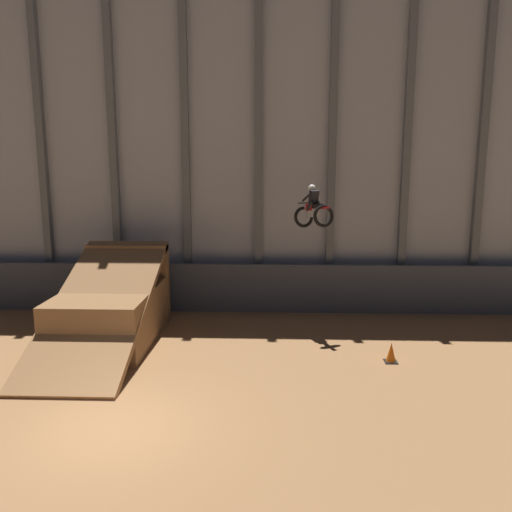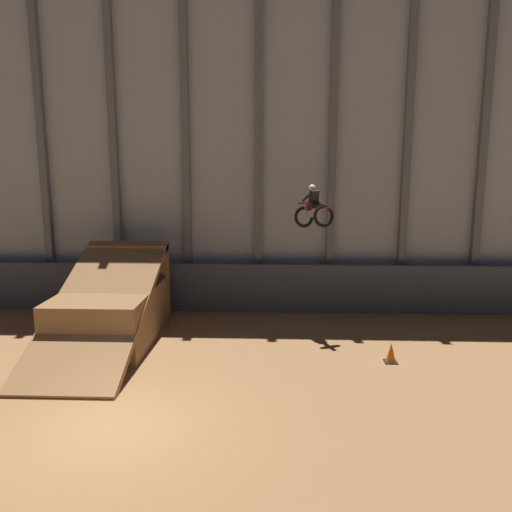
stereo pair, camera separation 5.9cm
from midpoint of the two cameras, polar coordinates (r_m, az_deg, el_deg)
The scene contains 6 objects.
ground_plane at distance 11.67m, azimuth -15.99°, elevation -18.48°, with size 60.00×60.00×0.00m, color #996B42.
arena_back_wall at distance 19.63m, azimuth -8.07°, elevation 11.80°, with size 32.00×0.40×12.19m.
lower_barrier at distance 19.41m, azimuth -8.09°, elevation -3.57°, with size 31.36×0.20×1.86m.
dirt_ramp at distance 16.86m, azimuth -16.16°, elevation -5.79°, with size 2.85×6.56×2.98m.
rider_bike_solo at distance 16.80m, azimuth 6.45°, elevation 5.29°, with size 1.31×1.77×1.53m.
traffic_cone_near_ramp at distance 14.99m, azimuth 15.07°, elevation -10.63°, with size 0.36×0.36×0.58m.
Camera 1 is at (3.38, -9.69, 5.54)m, focal length 35.00 mm.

